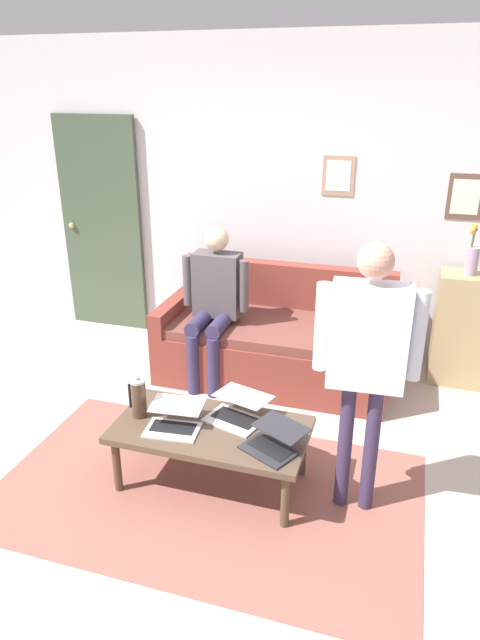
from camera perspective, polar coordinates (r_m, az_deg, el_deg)
ground_plane at (r=3.67m, az=-4.18°, el=-16.16°), size 7.68×7.68×0.00m
area_rug at (r=3.61m, az=-3.39°, el=-16.83°), size 2.55×1.51×0.01m
back_wall at (r=5.05m, az=4.58°, el=11.84°), size 7.04×0.11×2.70m
interior_door at (r=5.70m, az=-13.75°, el=9.17°), size 0.82×0.09×2.05m
couch at (r=4.75m, az=3.68°, el=-2.16°), size 1.87×0.92×0.88m
coffee_table at (r=3.47m, az=-2.95°, el=-11.31°), size 1.17×0.61×0.40m
laptop_left at (r=3.25m, az=3.33°, el=-12.19°), size 0.40×0.40×0.12m
laptop_center at (r=3.44m, az=-6.67°, el=-10.07°), size 0.35×0.35×0.12m
laptop_right at (r=3.50m, az=-0.29°, el=-9.21°), size 0.41×0.42×0.13m
french_press at (r=3.54m, az=-10.18°, el=-7.72°), size 0.11×0.09×0.28m
side_shelf at (r=4.91m, az=21.34°, el=-0.85°), size 0.42×0.32×0.93m
flower_vase at (r=4.72m, az=22.34°, el=5.88°), size 0.10×0.10×0.40m
person_standing at (r=3.03m, az=12.71°, el=-2.86°), size 0.57×0.20×1.59m
person_seated at (r=4.51m, az=-2.62°, el=2.30°), size 0.55×0.51×1.28m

